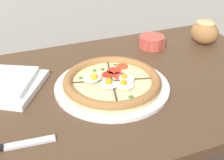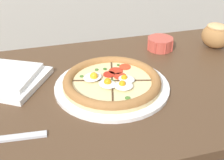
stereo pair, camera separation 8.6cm
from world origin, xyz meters
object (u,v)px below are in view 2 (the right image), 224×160
napkin_folded (3,78)px  bread_piece_mid (216,35)px  knife_spare (2,139)px  dining_table (88,117)px  ramekin_bowl (160,43)px  pizza (112,83)px

napkin_folded → bread_piece_mid: bread_piece_mid is taller
bread_piece_mid → knife_spare: size_ratio=0.66×
knife_spare → dining_table: bearing=40.2°
dining_table → ramekin_bowl: (0.34, 0.21, 0.14)m
pizza → knife_spare: pizza is taller
dining_table → napkin_folded: bearing=155.8°
ramekin_bowl → napkin_folded: 0.60m
dining_table → pizza: bearing=-13.5°
pizza → bread_piece_mid: 0.51m
pizza → napkin_folded: pizza is taller
dining_table → ramekin_bowl: bearing=31.8°
napkin_folded → knife_spare: bearing=-89.9°
napkin_folded → knife_spare: 0.29m
napkin_folded → ramekin_bowl: bearing=9.3°
bread_piece_mid → knife_spare: (-0.81, -0.34, -0.05)m
pizza → bread_piece_mid: size_ratio=2.57×
ramekin_bowl → bread_piece_mid: (0.21, -0.04, 0.03)m
bread_piece_mid → dining_table: bearing=-163.3°
dining_table → pizza: (0.08, -0.02, 0.13)m
bread_piece_mid → napkin_folded: bearing=-176.3°
ramekin_bowl → knife_spare: bearing=-146.6°
dining_table → napkin_folded: size_ratio=4.17×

